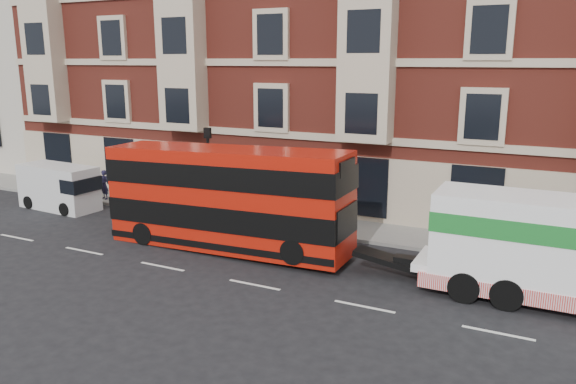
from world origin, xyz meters
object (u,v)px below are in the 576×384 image
(double_decker_bus, at_px, (226,197))
(tow_truck, at_px, (553,249))
(box_van, at_px, (59,187))
(pedestrian, at_px, (104,185))

(double_decker_bus, xyz_separation_m, tow_truck, (12.05, 0.00, -0.39))
(box_van, height_order, pedestrian, box_van)
(pedestrian, bearing_deg, tow_truck, 2.45)
(box_van, bearing_deg, double_decker_bus, -4.31)
(double_decker_bus, bearing_deg, box_van, 171.72)
(tow_truck, bearing_deg, double_decker_bus, -180.00)
(double_decker_bus, bearing_deg, pedestrian, 159.83)
(double_decker_bus, height_order, tow_truck, double_decker_bus)
(double_decker_bus, relative_size, box_van, 2.30)
(box_van, distance_m, pedestrian, 2.39)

